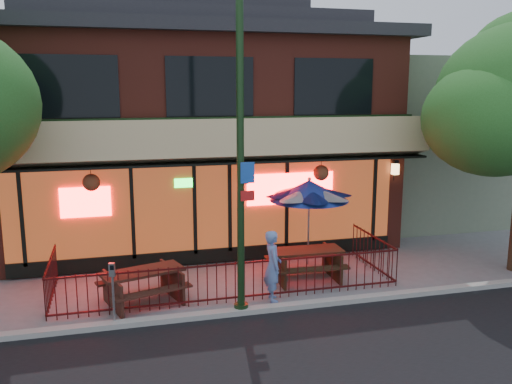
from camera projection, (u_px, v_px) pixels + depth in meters
ground at (237, 305)px, 12.58m from camera, size 80.00×80.00×0.00m
curb at (242, 311)px, 12.10m from camera, size 80.00×0.25×0.12m
restaurant_building at (191, 113)px, 18.56m from camera, size 12.96×9.49×8.05m
neighbor_building at (414, 138)px, 21.57m from camera, size 6.00×7.00×6.00m
patio_fence at (232, 272)px, 12.94m from camera, size 8.44×2.62×1.00m
street_light at (241, 174)px, 11.61m from camera, size 0.43×0.32×7.00m
picnic_table_left at (143, 282)px, 12.63m from camera, size 2.21×1.93×0.80m
picnic_table_right at (306, 260)px, 14.20m from camera, size 1.96×1.52×0.82m
patio_umbrella at (309, 190)px, 15.11m from camera, size 2.21×2.21×2.53m
pedestrian at (273, 266)px, 12.74m from camera, size 0.46×0.65×1.71m
parking_meter_near at (113, 284)px, 11.34m from camera, size 0.14×0.13×1.39m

